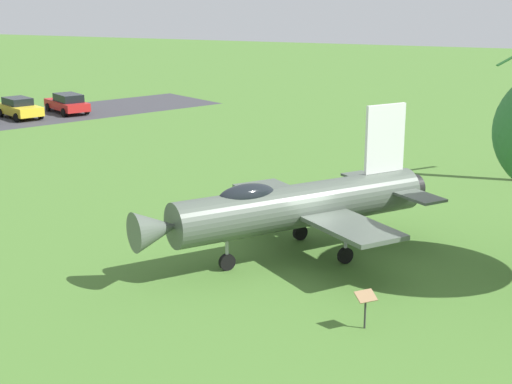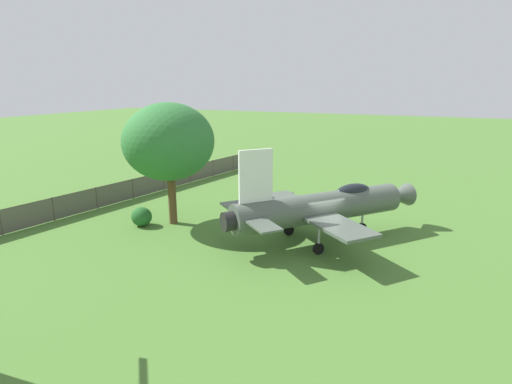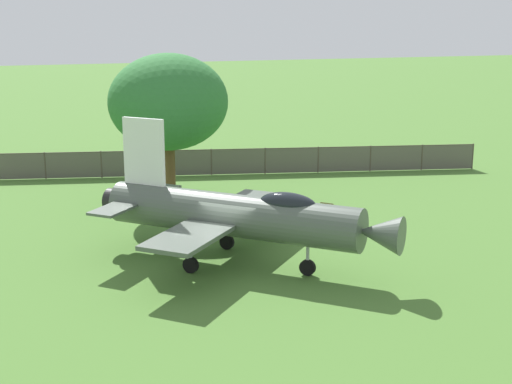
# 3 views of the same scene
# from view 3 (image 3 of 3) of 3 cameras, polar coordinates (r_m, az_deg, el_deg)

# --- Properties ---
(ground_plane) EXTENTS (200.00, 200.00, 0.00)m
(ground_plane) POSITION_cam_3_polar(r_m,az_deg,el_deg) (29.15, -1.73, -5.43)
(ground_plane) COLOR #47722D
(display_jet) EXTENTS (9.74, 10.74, 5.39)m
(display_jet) POSITION_cam_3_polar(r_m,az_deg,el_deg) (28.40, -1.11, -1.73)
(display_jet) COLOR #4C564C
(display_jet) RESTS_ON ground_plane
(shade_tree) EXTENTS (5.28, 5.73, 7.43)m
(shade_tree) POSITION_cam_3_polar(r_m,az_deg,el_deg) (36.52, -6.61, 6.71)
(shade_tree) COLOR brown
(shade_tree) RESTS_ON ground_plane
(perimeter_fence) EXTENTS (4.80, 27.84, 1.55)m
(perimeter_fence) POSITION_cam_3_polar(r_m,az_deg,el_deg) (43.91, -1.33, 2.38)
(perimeter_fence) COLOR #4C4238
(perimeter_fence) RESTS_ON ground_plane
(shrub_near_fence) EXTENTS (1.28, 1.18, 1.18)m
(shrub_near_fence) POSITION_cam_3_polar(r_m,az_deg,el_deg) (38.60, -8.55, 0.23)
(shrub_near_fence) COLOR #235B26
(shrub_near_fence) RESTS_ON ground_plane
(info_plaque) EXTENTS (0.70, 0.71, 1.14)m
(info_plaque) POSITION_cam_3_polar(r_m,az_deg,el_deg) (33.77, 5.44, -1.22)
(info_plaque) COLOR #333333
(info_plaque) RESTS_ON ground_plane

